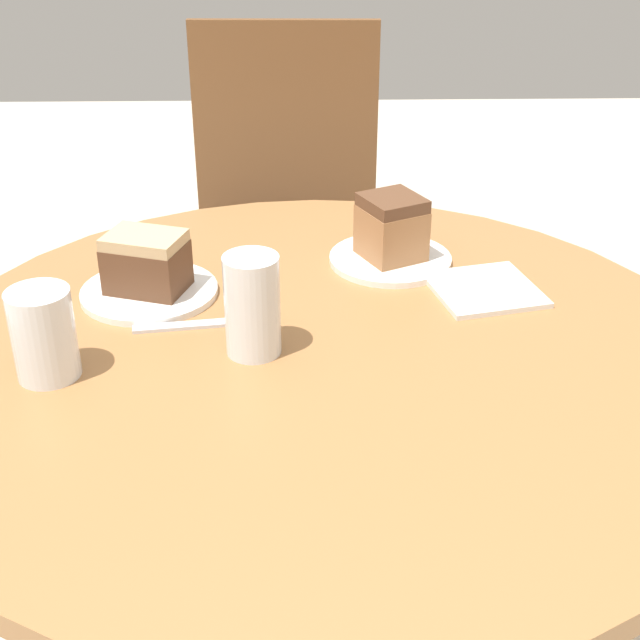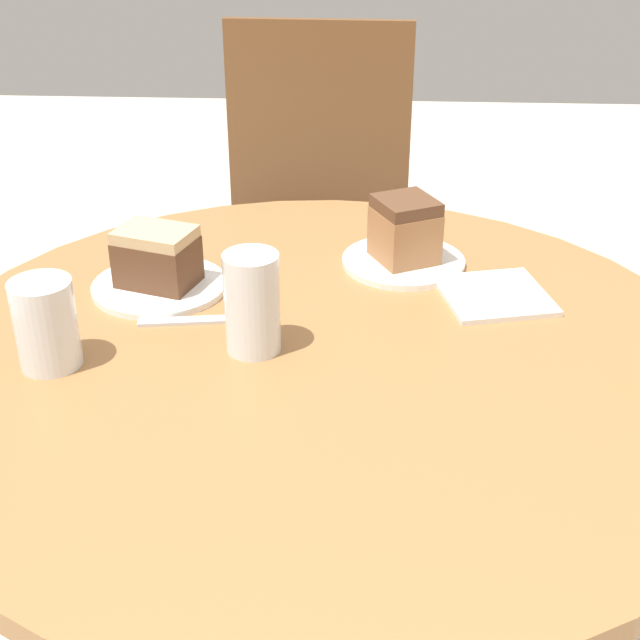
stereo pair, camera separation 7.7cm
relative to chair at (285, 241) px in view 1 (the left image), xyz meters
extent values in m
cylinder|color=#9E6B3D|center=(0.06, -0.88, -0.13)|extent=(0.13, 0.13, 0.67)
cylinder|color=#9E6B3D|center=(0.06, -0.88, 0.22)|extent=(1.07, 1.07, 0.03)
cylinder|color=brown|center=(-0.21, -0.25, -0.29)|extent=(0.04, 0.04, 0.41)
cylinder|color=brown|center=(0.19, -0.26, -0.29)|extent=(0.04, 0.04, 0.41)
cylinder|color=brown|center=(-0.20, 0.11, -0.29)|extent=(0.04, 0.04, 0.41)
cylinder|color=brown|center=(0.20, 0.10, -0.29)|extent=(0.04, 0.04, 0.41)
cube|color=#2D3342|center=(0.00, -0.08, -0.07)|extent=(0.45, 0.41, 0.03)
cube|color=brown|center=(0.00, 0.11, 0.21)|extent=(0.42, 0.03, 0.53)
cylinder|color=white|center=(-0.18, -0.73, 0.24)|extent=(0.20, 0.20, 0.01)
cylinder|color=white|center=(0.18, -0.62, 0.24)|extent=(0.19, 0.19, 0.01)
cube|color=brown|center=(-0.18, -0.73, 0.28)|extent=(0.13, 0.11, 0.07)
cube|color=tan|center=(-0.18, -0.73, 0.32)|extent=(0.12, 0.11, 0.02)
cube|color=#9E6B42|center=(0.18, -0.62, 0.28)|extent=(0.12, 0.12, 0.08)
cube|color=brown|center=(0.18, -0.62, 0.33)|extent=(0.11, 0.11, 0.02)
cylinder|color=beige|center=(-0.28, -0.95, 0.27)|extent=(0.07, 0.07, 0.07)
cylinder|color=white|center=(-0.28, -0.95, 0.29)|extent=(0.08, 0.08, 0.12)
cylinder|color=silver|center=(-0.03, -0.89, 0.28)|extent=(0.06, 0.06, 0.09)
cylinder|color=white|center=(-0.03, -0.89, 0.30)|extent=(0.07, 0.07, 0.13)
cube|color=silver|center=(0.30, -0.73, 0.24)|extent=(0.18, 0.18, 0.01)
cube|color=silver|center=(-0.10, -0.83, 0.24)|extent=(0.18, 0.04, 0.00)
camera|label=1|loc=(0.04, -1.89, 0.82)|focal=50.00mm
camera|label=2|loc=(0.11, -1.89, 0.82)|focal=50.00mm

